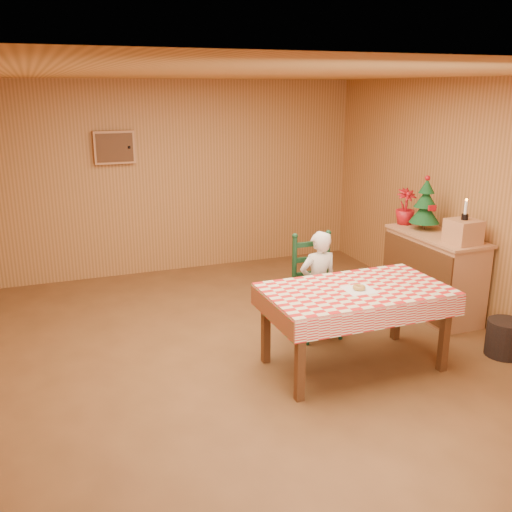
{
  "coord_description": "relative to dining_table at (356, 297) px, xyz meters",
  "views": [
    {
      "loc": [
        -1.88,
        -4.65,
        2.49
      ],
      "look_at": [
        0.0,
        0.2,
        0.95
      ],
      "focal_mm": 40.0,
      "sensor_mm": 36.0,
      "label": 1
    }
  ],
  "objects": [
    {
      "name": "crate",
      "position": [
        1.51,
        0.42,
        0.37
      ],
      "size": [
        0.31,
        0.31,
        0.25
      ],
      "primitive_type": "cube",
      "rotation": [
        0.0,
        0.0,
        0.04
      ],
      "color": "tan",
      "rests_on": "shelf_unit"
    },
    {
      "name": "ground",
      "position": [
        -0.69,
        0.5,
        -0.69
      ],
      "size": [
        6.0,
        6.0,
        0.0
      ],
      "primitive_type": "plane",
      "color": "brown",
      "rests_on": "ground"
    },
    {
      "name": "donut",
      "position": [
        0.0,
        -0.05,
        0.11
      ],
      "size": [
        0.12,
        0.12,
        0.04
      ],
      "primitive_type": "torus",
      "rotation": [
        0.0,
        0.0,
        -0.02
      ],
      "color": "#B48A40",
      "rests_on": "napkin"
    },
    {
      "name": "candle_set",
      "position": [
        1.51,
        0.42,
        0.56
      ],
      "size": [
        0.07,
        0.07,
        0.22
      ],
      "color": "black",
      "rests_on": "crate"
    },
    {
      "name": "napkin",
      "position": [
        0.0,
        -0.05,
        0.08
      ],
      "size": [
        0.27,
        0.27,
        0.0
      ],
      "primitive_type": "cube",
      "rotation": [
        0.0,
        0.0,
        -0.03
      ],
      "color": "white",
      "rests_on": "dining_table"
    },
    {
      "name": "cabin_walls",
      "position": [
        -0.69,
        1.03,
        1.14
      ],
      "size": [
        5.1,
        6.05,
        2.65
      ],
      "color": "#A9723D",
      "rests_on": "ground"
    },
    {
      "name": "storage_bin",
      "position": [
        1.48,
        -0.33,
        -0.51
      ],
      "size": [
        0.35,
        0.35,
        0.35
      ],
      "primitive_type": "cylinder",
      "rotation": [
        0.0,
        0.0,
        0.0
      ],
      "color": "black",
      "rests_on": "ground"
    },
    {
      "name": "flower_arrangement",
      "position": [
        1.46,
        1.37,
        0.45
      ],
      "size": [
        0.26,
        0.26,
        0.42
      ],
      "primitive_type": "imported",
      "rotation": [
        0.0,
        0.0,
        -0.12
      ],
      "color": "#9F0E15",
      "rests_on": "shelf_unit"
    },
    {
      "name": "dining_table",
      "position": [
        0.0,
        0.0,
        0.0
      ],
      "size": [
        1.66,
        0.96,
        0.77
      ],
      "color": "#522D16",
      "rests_on": "ground"
    },
    {
      "name": "seated_child",
      "position": [
        0.0,
        0.73,
        -0.13
      ],
      "size": [
        0.41,
        0.27,
        1.12
      ],
      "primitive_type": "imported",
      "rotation": [
        0.0,
        0.0,
        3.14
      ],
      "color": "silver",
      "rests_on": "ground"
    },
    {
      "name": "christmas_tree",
      "position": [
        1.51,
        1.07,
        0.52
      ],
      "size": [
        0.34,
        0.34,
        0.62
      ],
      "color": "#522D16",
      "rests_on": "shelf_unit"
    },
    {
      "name": "ladder_chair",
      "position": [
        0.0,
        0.79,
        -0.18
      ],
      "size": [
        0.44,
        0.4,
        1.08
      ],
      "color": "black",
      "rests_on": "ground"
    },
    {
      "name": "shelf_unit",
      "position": [
        1.51,
        0.82,
        -0.22
      ],
      "size": [
        0.54,
        1.24,
        0.93
      ],
      "color": "tan",
      "rests_on": "ground"
    }
  ]
}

